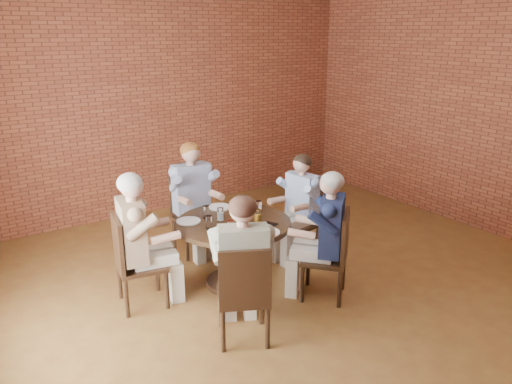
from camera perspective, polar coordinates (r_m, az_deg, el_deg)
floor at (r=5.40m, az=6.38°, el=-12.11°), size 7.00×7.00×0.00m
wall_back at (r=7.72m, az=-10.53°, el=10.29°), size 7.00×0.00×7.00m
wall_right at (r=7.32m, az=26.85°, el=8.26°), size 0.00×7.00×7.00m
dining_table at (r=5.44m, az=-2.58°, el=-5.53°), size 1.24×1.24×0.75m
chair_a at (r=6.18m, az=5.37°, el=-2.89°), size 0.47×0.47×0.92m
diner_a at (r=6.07m, az=4.91°, el=-1.76°), size 0.70×0.60×1.30m
chair_b at (r=6.37m, az=-7.43°, el=-2.07°), size 0.49×0.49×0.98m
diner_b at (r=6.23m, az=-7.14°, el=-0.80°), size 0.61×0.73×1.41m
chair_c at (r=5.18m, az=-14.08°, el=-7.40°), size 0.53×0.53×0.98m
diner_c at (r=5.12m, az=-13.18°, el=-5.46°), size 0.79×0.69×1.40m
chair_d at (r=4.45m, az=-1.39°, el=-11.32°), size 0.61×0.61×0.97m
diner_d at (r=4.45m, az=-1.52°, el=-8.81°), size 0.81×0.87×1.39m
chair_e at (r=5.24m, az=8.81°, el=-6.81°), size 0.62×0.62×0.96m
diner_e at (r=5.18m, az=7.90°, el=-5.04°), size 0.86×0.87×1.37m
plate_a at (r=5.77m, az=-0.97°, el=-1.64°), size 0.26×0.26×0.01m
plate_b at (r=5.76m, az=-4.16°, el=-1.72°), size 0.26×0.26×0.01m
plate_c at (r=5.38m, az=-7.73°, el=-3.32°), size 0.26×0.26×0.01m
plate_d at (r=5.05m, az=1.28°, el=-4.61°), size 0.26×0.26×0.01m
glass_a at (r=5.56m, az=0.30°, el=-1.72°), size 0.07×0.07×0.14m
glass_b at (r=5.48m, az=-2.17°, el=-2.03°), size 0.07×0.07×0.14m
glass_c at (r=5.44m, az=-5.72°, el=-2.30°), size 0.07×0.07×0.14m
glass_d at (r=5.36m, az=-4.10°, el=-2.54°), size 0.07×0.07×0.14m
glass_e at (r=5.15m, az=-5.41°, el=-3.48°), size 0.07×0.07×0.14m
glass_f at (r=5.00m, az=-2.94°, el=-4.06°), size 0.07×0.07×0.14m
glass_g at (r=5.23m, az=-1.57°, el=-3.06°), size 0.07×0.07×0.14m
glass_h at (r=5.30m, az=0.19°, el=-2.75°), size 0.07×0.07×0.14m
smartphone at (r=5.27m, az=1.67°, el=-3.62°), size 0.13×0.17×0.01m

